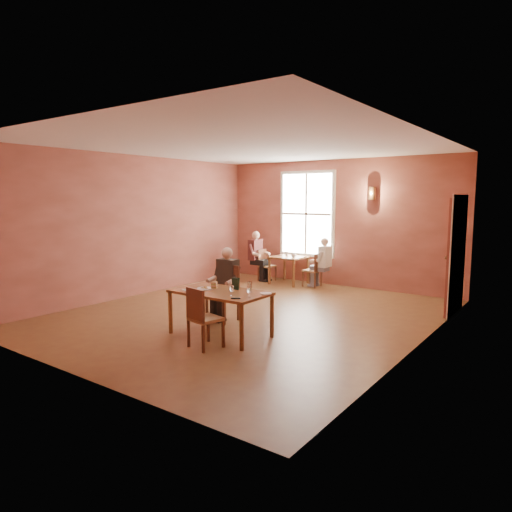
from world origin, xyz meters
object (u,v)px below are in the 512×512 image
Objects in this scene: diner_main at (221,287)px; second_table at (289,270)px; chair_diner_white at (312,270)px; chair_empty at (206,317)px; chair_diner_main at (223,294)px; chair_diner_maroon at (267,265)px; main_table at (220,313)px; diner_white at (313,263)px; diner_maroon at (266,257)px.

second_table is (-0.89, 3.63, -0.26)m from diner_main.
chair_empty is at bearing -168.93° from chair_diner_white.
chair_diner_main is 3.92m from chair_diner_maroon.
diner_main is (-0.00, -0.03, 0.13)m from chair_diner_main.
second_table is (-1.39, 4.25, -0.01)m from main_table.
diner_main is 1.52× the size of chair_diner_maroon.
chair_diner_maroon is (-1.30, 0.00, -0.01)m from chair_diner_white.
chair_empty is at bearing 25.00° from chair_diner_maroon.
chair_diner_main is at bearing -90.00° from diner_main.
diner_main reaches higher than diner_white.
chair_diner_main is at bearing 127.57° from main_table.
chair_diner_main is 1.18× the size of chair_diner_white.
chair_diner_maroon is (-2.04, 4.25, 0.05)m from main_table.
chair_empty is at bearing -70.48° from main_table.
second_table is 0.65m from chair_diner_white.
main_table is at bearing 26.01° from diner_maroon.
chair_diner_main reaches higher than chair_empty.
diner_white reaches higher than chair_diner_maroon.
chair_diner_white is 1.30m from chair_diner_maroon.
second_table is at bearing 90.00° from diner_white.
chair_diner_main reaches higher than chair_diner_white.
chair_diner_maroon is (-2.24, 4.80, -0.04)m from chair_empty.
chair_diner_white is (-0.24, 3.60, -0.07)m from chair_diner_main.
chair_empty reaches higher than second_table.
diner_maroon reaches higher than diner_white.
chair_diner_main is at bearing -176.62° from diner_white.
chair_empty is 5.06m from second_table.
diner_white is at bearing 112.03° from chair_empty.
main_table is 0.83m from chair_diner_main.
diner_white is (-0.21, 3.63, -0.04)m from diner_main.
chair_diner_main is 3.93m from diner_maroon.
chair_diner_maroon is at bearing 90.00° from diner_maroon.
diner_main is 0.99× the size of diner_maroon.
second_table is 0.65m from chair_diner_maroon.
second_table is 0.68× the size of diner_white.
main_table is 0.59m from chair_empty.
chair_diner_main is 3.61m from diner_white.
chair_empty is 4.89m from diner_white.
diner_maroon is at bearing 90.00° from diner_white.
main_table is 1.87× the size of chair_diner_maroon.
chair_diner_main is 0.84× the size of diner_white.
diner_white is at bearing -86.65° from diner_main.
chair_empty is 5.31m from diner_maroon.
chair_diner_maroon is at bearing -66.79° from chair_diner_main.
diner_white is at bearing 99.52° from main_table.
main_table is 1.30× the size of diner_white.
main_table is 4.71m from chair_diner_maroon.
diner_white is at bearing -86.62° from chair_diner_main.
second_table is at bearing 119.62° from chair_empty.
chair_diner_maroon reaches higher than main_table.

